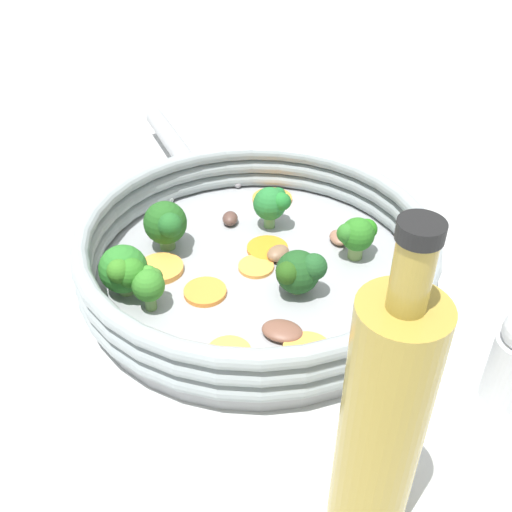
{
  "coord_description": "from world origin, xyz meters",
  "views": [
    {
      "loc": [
        -0.43,
        -0.17,
        0.38
      ],
      "look_at": [
        0.0,
        0.0,
        0.03
      ],
      "focal_mm": 42.0,
      "sensor_mm": 36.0,
      "label": 1
    }
  ],
  "objects_px": {
    "carrot_slice_1": "(205,292)",
    "broccoli_floret_2": "(124,270)",
    "carrot_slice_0": "(160,269)",
    "mushroom_piece_3": "(278,253)",
    "carrot_slice_4": "(270,249)",
    "mushroom_piece_2": "(339,238)",
    "carrot_slice_2": "(272,199)",
    "mushroom_piece_1": "(230,218)",
    "mushroom_piece_0": "(282,331)",
    "carrot_slice_3": "(229,353)",
    "carrot_slice_5": "(307,351)",
    "oil_bottle": "(383,421)",
    "broccoli_floret_3": "(165,226)",
    "broccoli_floret_0": "(357,234)",
    "skillet": "(256,274)",
    "broccoli_floret_1": "(273,203)",
    "broccoli_floret_5": "(149,283)",
    "carrot_slice_6": "(253,267)"
  },
  "relations": [
    {
      "from": "broccoli_floret_0",
      "to": "mushroom_piece_2",
      "type": "xyz_separation_m",
      "value": [
        0.02,
        0.02,
        -0.02
      ]
    },
    {
      "from": "broccoli_floret_2",
      "to": "broccoli_floret_3",
      "type": "xyz_separation_m",
      "value": [
        0.07,
        -0.0,
        0.0
      ]
    },
    {
      "from": "carrot_slice_2",
      "to": "carrot_slice_6",
      "type": "bearing_deg",
      "value": -168.5
    },
    {
      "from": "broccoli_floret_1",
      "to": "broccoli_floret_5",
      "type": "distance_m",
      "value": 0.17
    },
    {
      "from": "carrot_slice_4",
      "to": "mushroom_piece_0",
      "type": "bearing_deg",
      "value": -154.91
    },
    {
      "from": "carrot_slice_4",
      "to": "mushroom_piece_2",
      "type": "distance_m",
      "value": 0.07
    },
    {
      "from": "mushroom_piece_1",
      "to": "carrot_slice_1",
      "type": "bearing_deg",
      "value": -168.11
    },
    {
      "from": "mushroom_piece_2",
      "to": "carrot_slice_2",
      "type": "bearing_deg",
      "value": 60.71
    },
    {
      "from": "broccoli_floret_1",
      "to": "skillet",
      "type": "bearing_deg",
      "value": -172.3
    },
    {
      "from": "carrot_slice_3",
      "to": "broccoli_floret_5",
      "type": "xyz_separation_m",
      "value": [
        0.03,
        0.09,
        0.02
      ]
    },
    {
      "from": "carrot_slice_2",
      "to": "mushroom_piece_1",
      "type": "height_order",
      "value": "mushroom_piece_1"
    },
    {
      "from": "carrot_slice_1",
      "to": "broccoli_floret_2",
      "type": "bearing_deg",
      "value": 111.47
    },
    {
      "from": "carrot_slice_3",
      "to": "carrot_slice_6",
      "type": "relative_size",
      "value": 1.08
    },
    {
      "from": "carrot_slice_3",
      "to": "mushroom_piece_2",
      "type": "distance_m",
      "value": 0.2
    },
    {
      "from": "carrot_slice_1",
      "to": "carrot_slice_4",
      "type": "bearing_deg",
      "value": -20.99
    },
    {
      "from": "carrot_slice_1",
      "to": "carrot_slice_4",
      "type": "distance_m",
      "value": 0.09
    },
    {
      "from": "carrot_slice_6",
      "to": "broccoli_floret_1",
      "type": "bearing_deg",
      "value": 5.42
    },
    {
      "from": "skillet",
      "to": "broccoli_floret_0",
      "type": "xyz_separation_m",
      "value": [
        0.05,
        -0.09,
        0.04
      ]
    },
    {
      "from": "carrot_slice_3",
      "to": "mushroom_piece_3",
      "type": "xyz_separation_m",
      "value": [
        0.14,
        0.01,
        0.0
      ]
    },
    {
      "from": "carrot_slice_0",
      "to": "mushroom_piece_3",
      "type": "bearing_deg",
      "value": -59.02
    },
    {
      "from": "carrot_slice_6",
      "to": "broccoli_floret_3",
      "type": "xyz_separation_m",
      "value": [
        -0.0,
        0.09,
        0.03
      ]
    },
    {
      "from": "mushroom_piece_2",
      "to": "oil_bottle",
      "type": "height_order",
      "value": "oil_bottle"
    },
    {
      "from": "carrot_slice_3",
      "to": "carrot_slice_5",
      "type": "height_order",
      "value": "same"
    },
    {
      "from": "skillet",
      "to": "carrot_slice_2",
      "type": "relative_size",
      "value": 7.1
    },
    {
      "from": "carrot_slice_0",
      "to": "carrot_slice_1",
      "type": "bearing_deg",
      "value": -105.47
    },
    {
      "from": "broccoli_floret_3",
      "to": "broccoli_floret_0",
      "type": "bearing_deg",
      "value": -71.57
    },
    {
      "from": "carrot_slice_0",
      "to": "broccoli_floret_2",
      "type": "height_order",
      "value": "broccoli_floret_2"
    },
    {
      "from": "mushroom_piece_0",
      "to": "mushroom_piece_3",
      "type": "height_order",
      "value": "mushroom_piece_3"
    },
    {
      "from": "skillet",
      "to": "mushroom_piece_2",
      "type": "height_order",
      "value": "mushroom_piece_2"
    },
    {
      "from": "carrot_slice_3",
      "to": "broccoli_floret_0",
      "type": "distance_m",
      "value": 0.19
    },
    {
      "from": "broccoli_floret_2",
      "to": "mushroom_piece_0",
      "type": "distance_m",
      "value": 0.15
    },
    {
      "from": "skillet",
      "to": "mushroom_piece_3",
      "type": "relative_size",
      "value": 12.53
    },
    {
      "from": "carrot_slice_4",
      "to": "broccoli_floret_2",
      "type": "relative_size",
      "value": 0.85
    },
    {
      "from": "carrot_slice_1",
      "to": "mushroom_piece_2",
      "type": "xyz_separation_m",
      "value": [
        0.13,
        -0.09,
        0.0
      ]
    },
    {
      "from": "carrot_slice_2",
      "to": "mushroom_piece_3",
      "type": "xyz_separation_m",
      "value": [
        -0.1,
        -0.04,
        0.0
      ]
    },
    {
      "from": "broccoli_floret_0",
      "to": "mushroom_piece_1",
      "type": "bearing_deg",
      "value": 86.32
    },
    {
      "from": "carrot_slice_5",
      "to": "broccoli_floret_1",
      "type": "relative_size",
      "value": 0.89
    },
    {
      "from": "broccoli_floret_2",
      "to": "mushroom_piece_2",
      "type": "xyz_separation_m",
      "value": [
        0.15,
        -0.16,
        -0.02
      ]
    },
    {
      "from": "carrot_slice_2",
      "to": "carrot_slice_6",
      "type": "distance_m",
      "value": 0.13
    },
    {
      "from": "mushroom_piece_1",
      "to": "carrot_slice_2",
      "type": "bearing_deg",
      "value": -22.76
    },
    {
      "from": "carrot_slice_1",
      "to": "broccoli_floret_1",
      "type": "distance_m",
      "value": 0.13
    },
    {
      "from": "mushroom_piece_1",
      "to": "mushroom_piece_2",
      "type": "xyz_separation_m",
      "value": [
        0.01,
        -0.12,
        -0.0
      ]
    },
    {
      "from": "broccoli_floret_2",
      "to": "mushroom_piece_0",
      "type": "bearing_deg",
      "value": -89.77
    },
    {
      "from": "carrot_slice_1",
      "to": "broccoli_floret_0",
      "type": "relative_size",
      "value": 0.9
    },
    {
      "from": "carrot_slice_4",
      "to": "carrot_slice_1",
      "type": "bearing_deg",
      "value": 159.01
    },
    {
      "from": "carrot_slice_3",
      "to": "mushroom_piece_0",
      "type": "relative_size",
      "value": 1.05
    },
    {
      "from": "carrot_slice_2",
      "to": "carrot_slice_3",
      "type": "bearing_deg",
      "value": -168.33
    },
    {
      "from": "carrot_slice_5",
      "to": "broccoli_floret_3",
      "type": "xyz_separation_m",
      "value": [
        0.09,
        0.18,
        0.03
      ]
    },
    {
      "from": "mushroom_piece_1",
      "to": "mushroom_piece_3",
      "type": "relative_size",
      "value": 0.85
    },
    {
      "from": "broccoli_floret_0",
      "to": "broccoli_floret_3",
      "type": "relative_size",
      "value": 0.86
    }
  ]
}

